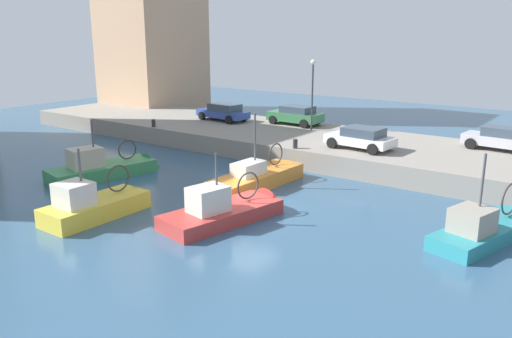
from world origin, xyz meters
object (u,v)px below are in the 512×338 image
fishing_boat_teal (490,233)px  mooring_bollard_north (154,123)px  quay_streetlamp (313,83)px  fishing_boat_red (229,216)px  fishing_boat_yellow (101,212)px  parked_car_white (361,138)px  mooring_bollard_mid (295,144)px  parked_car_green (296,115)px  fishing_boat_orange (260,183)px  parked_car_blue (223,112)px  fishing_boat_green (108,173)px  parked_car_silver (501,138)px

fishing_boat_teal → mooring_bollard_north: bearing=79.3°
quay_streetlamp → fishing_boat_red: bearing=-163.0°
fishing_boat_yellow → parked_car_white: fishing_boat_yellow is taller
mooring_bollard_mid → fishing_boat_yellow: bearing=167.8°
fishing_boat_yellow → parked_car_green: fishing_boat_yellow is taller
fishing_boat_red → quay_streetlamp: size_ratio=1.33×
fishing_boat_red → parked_car_white: fishing_boat_red is taller
fishing_boat_orange → parked_car_blue: (9.12, 10.06, 1.78)m
fishing_boat_red → quay_streetlamp: 15.90m
parked_car_blue → fishing_boat_green: bearing=-170.6°
fishing_boat_green → mooring_bollard_north: bearing=30.1°
mooring_bollard_north → parked_car_white: bearing=-82.0°
fishing_boat_green → parked_car_blue: 13.00m
fishing_boat_yellow → parked_car_silver: (18.53, -12.40, 1.74)m
fishing_boat_yellow → mooring_bollard_mid: 12.29m
parked_car_silver → parked_car_green: 14.07m
fishing_boat_teal → mooring_bollard_mid: fishing_boat_teal is taller
parked_car_blue → mooring_bollard_mid: 10.93m
fishing_boat_orange → parked_car_green: 12.01m
fishing_boat_green → fishing_boat_teal: bearing=-80.8°
mooring_bollard_mid → parked_car_white: bearing=-56.2°
fishing_boat_red → quay_streetlamp: quay_streetlamp is taller
fishing_boat_teal → parked_car_green: (11.38, 16.10, 1.77)m
parked_car_green → mooring_bollard_mid: 8.10m
parked_car_white → mooring_bollard_mid: size_ratio=7.32×
fishing_boat_green → fishing_boat_red: size_ratio=1.06×
parked_car_white → mooring_bollard_mid: (-2.13, 3.18, -0.39)m
fishing_boat_red → fishing_boat_orange: size_ratio=0.93×
parked_car_white → mooring_bollard_mid: parked_car_white is taller
parked_car_white → parked_car_green: bearing=57.4°
parked_car_white → fishing_boat_yellow: bearing=157.8°
parked_car_white → fishing_boat_teal: bearing=-127.4°
fishing_boat_orange → mooring_bollard_mid: size_ratio=12.64×
parked_car_blue → fishing_boat_red: bearing=-139.6°
parked_car_white → parked_car_green: size_ratio=1.00×
fishing_boat_yellow → mooring_bollard_north: (11.95, 9.42, 1.32)m
fishing_boat_teal → parked_car_blue: size_ratio=1.53×
fishing_boat_green → parked_car_white: 14.63m
fishing_boat_orange → quay_streetlamp: bearing=14.9°
parked_car_silver → fishing_boat_teal: bearing=-169.6°
fishing_boat_yellow → parked_car_green: (18.83, 1.67, 1.76)m
parked_car_blue → mooring_bollard_mid: size_ratio=8.02×
parked_car_green → parked_car_silver: bearing=-91.2°
fishing_boat_green → parked_car_green: (14.52, -3.33, 1.76)m
fishing_boat_yellow → parked_car_blue: 18.52m
parked_car_green → quay_streetlamp: 3.49m
mooring_bollard_mid → mooring_bollard_north: bearing=90.0°
fishing_boat_red → parked_car_green: bearing=22.4°
parked_car_green → fishing_boat_yellow: bearing=-174.9°
mooring_bollard_north → fishing_boat_green: bearing=-149.9°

